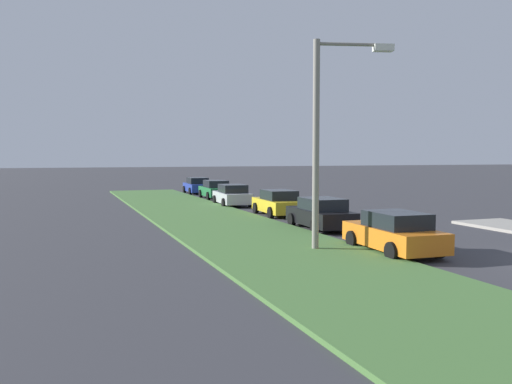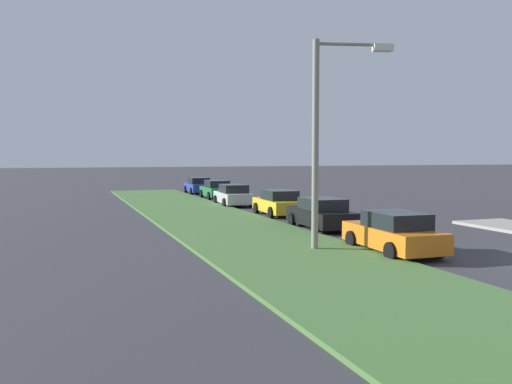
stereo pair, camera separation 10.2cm
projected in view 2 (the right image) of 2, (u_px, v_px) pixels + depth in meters
grass_median at (242, 233)px, 23.09m from camera, size 60.00×6.00×0.12m
parked_car_orange at (394, 233)px, 18.75m from camera, size 4.37×2.15×1.47m
parked_car_black at (321, 214)px, 24.86m from camera, size 4.36×2.14×1.47m
parked_car_yellow at (279, 203)px, 30.60m from camera, size 4.38×2.17×1.47m
parked_car_silver at (233, 195)px, 36.52m from camera, size 4.39×2.21×1.47m
parked_car_green at (216, 190)px, 42.64m from camera, size 4.35×2.12×1.47m
parked_car_blue at (198, 186)px, 48.15m from camera, size 4.36×2.13×1.47m
streetlight at (325, 129)px, 18.79m from camera, size 0.98×2.83×7.50m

